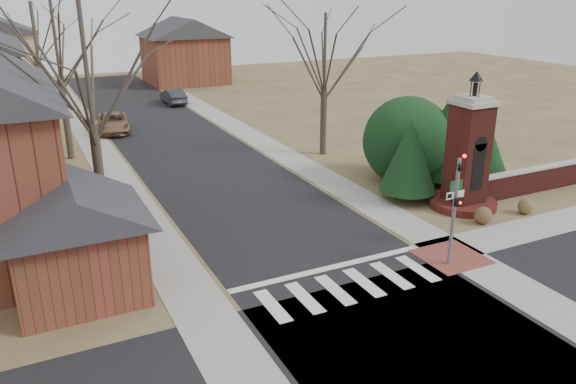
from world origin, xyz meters
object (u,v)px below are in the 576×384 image
brick_gate_monument (467,164)px  sign_post (454,199)px  traffic_signal_pole (456,201)px  distant_car (173,96)px  pickup_truck (113,123)px

brick_gate_monument → sign_post: bearing=-138.6°
traffic_signal_pole → distant_car: 35.89m
brick_gate_monument → distant_car: bearing=100.1°
sign_post → brick_gate_monument: brick_gate_monument is taller
pickup_truck → distant_car: distant_car is taller
sign_post → traffic_signal_pole: bearing=-132.4°
pickup_truck → sign_post: bearing=-63.2°
traffic_signal_pole → distant_car: size_ratio=1.07×
brick_gate_monument → pickup_truck: size_ratio=1.34×
pickup_truck → distant_car: 10.88m
sign_post → brick_gate_monument: size_ratio=0.42×
pickup_truck → distant_car: (6.80, 8.50, 0.02)m
traffic_signal_pole → pickup_truck: traffic_signal_pole is taller
pickup_truck → traffic_signal_pole: bearing=-66.6°
sign_post → distant_car: size_ratio=0.65×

